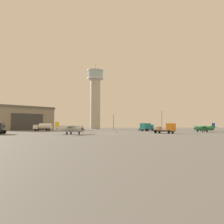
{
  "coord_description": "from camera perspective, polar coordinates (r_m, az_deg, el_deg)",
  "views": [
    {
      "loc": [
        -3.69,
        -58.04,
        2.0
      ],
      "look_at": [
        1.29,
        24.04,
        7.07
      ],
      "focal_mm": 36.04,
      "sensor_mm": 36.0,
      "label": 1
    }
  ],
  "objects": [
    {
      "name": "car_red",
      "position": [
        89.62,
        22.03,
        -4.08
      ],
      "size": [
        3.73,
        4.38,
        1.37
      ],
      "rotation": [
        0.0,
        0.0,
        2.15
      ],
      "color": "red",
      "rests_on": "ground_plane"
    },
    {
      "name": "hangar",
      "position": [
        113.4,
        -22.41,
        -1.54
      ],
      "size": [
        32.51,
        31.58,
        10.77
      ],
      "rotation": [
        0.0,
        0.0,
        -0.88
      ],
      "color": "gray",
      "rests_on": "ground_plane"
    },
    {
      "name": "truck_box_teal",
      "position": [
        86.6,
        8.78,
        -3.72
      ],
      "size": [
        5.95,
        5.76,
        2.96
      ],
      "rotation": [
        0.0,
        0.0,
        0.75
      ],
      "color": "#38383D",
      "rests_on": "ground_plane"
    },
    {
      "name": "control_tower",
      "position": [
        137.3,
        -4.28,
        4.29
      ],
      "size": [
        10.1,
        10.1,
        39.93
      ],
      "color": "#B2AD9E",
      "rests_on": "ground_plane"
    },
    {
      "name": "traffic_cone_near_left",
      "position": [
        65.5,
        1.27,
        -4.98
      ],
      "size": [
        0.36,
        0.36,
        0.68
      ],
      "color": "black",
      "rests_on": "ground_plane"
    },
    {
      "name": "ground_plane",
      "position": [
        58.19,
        0.17,
        -5.5
      ],
      "size": [
        400.0,
        400.0,
        0.0
      ],
      "primitive_type": "plane",
      "color": "slate"
    },
    {
      "name": "airplane_green",
      "position": [
        76.5,
        22.38,
        -3.74
      ],
      "size": [
        7.75,
        9.89,
        2.9
      ],
      "rotation": [
        0.0,
        0.0,
        3.27
      ],
      "color": "#287A42",
      "rests_on": "ground_plane"
    },
    {
      "name": "truck_flatbed_orange",
      "position": [
        60.44,
        13.75,
        -4.12
      ],
      "size": [
        5.92,
        5.8,
        2.63
      ],
      "rotation": [
        0.0,
        0.0,
        5.52
      ],
      "color": "#38383D",
      "rests_on": "ground_plane"
    },
    {
      "name": "truck_fuel_tanker_white",
      "position": [
        89.1,
        -17.06,
        -3.61
      ],
      "size": [
        7.08,
        3.98,
        2.96
      ],
      "rotation": [
        0.0,
        0.0,
        2.94
      ],
      "color": "#38383D",
      "rests_on": "ground_plane"
    },
    {
      "name": "light_post_west",
      "position": [
        109.64,
        0.37,
        -2.02
      ],
      "size": [
        0.44,
        0.44,
        8.13
      ],
      "color": "#38383D",
      "rests_on": "ground_plane"
    },
    {
      "name": "light_post_east",
      "position": [
        106.8,
        12.52,
        -1.54
      ],
      "size": [
        0.44,
        0.44,
        9.4
      ],
      "color": "#38383D",
      "rests_on": "ground_plane"
    },
    {
      "name": "car_green",
      "position": [
        96.52,
        7.47,
        -4.24
      ],
      "size": [
        2.85,
        4.38,
        1.37
      ],
      "rotation": [
        0.0,
        0.0,
        4.49
      ],
      "color": "#287A42",
      "rests_on": "ground_plane"
    },
    {
      "name": "airplane_silver",
      "position": [
        53.66,
        -10.75,
        -4.14
      ],
      "size": [
        7.76,
        9.86,
        2.94
      ],
      "rotation": [
        0.0,
        0.0,
        5.97
      ],
      "color": "#B7BABF",
      "rests_on": "ground_plane"
    },
    {
      "name": "traffic_cone_near_right",
      "position": [
        72.27,
        11.27,
        -4.81
      ],
      "size": [
        0.36,
        0.36,
        0.61
      ],
      "color": "black",
      "rests_on": "ground_plane"
    }
  ]
}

